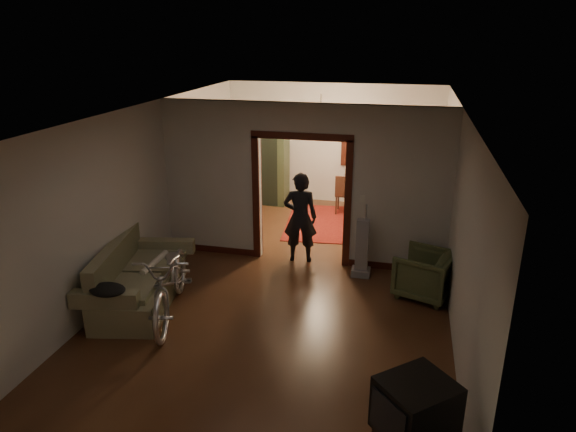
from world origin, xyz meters
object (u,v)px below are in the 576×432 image
(armchair, at_px, (424,274))
(person, at_px, (300,217))
(locker, at_px, (270,169))
(sofa, at_px, (140,274))
(desk, at_px, (381,196))
(bicycle, at_px, (171,280))

(armchair, bearing_deg, person, -92.78)
(person, bearing_deg, locker, -73.19)
(person, bearing_deg, sofa, 37.49)
(person, height_order, desk, person)
(armchair, distance_m, person, 2.34)
(sofa, height_order, desk, sofa)
(armchair, distance_m, desk, 3.93)
(sofa, distance_m, bicycle, 0.68)
(person, bearing_deg, desk, -120.49)
(sofa, xyz_separation_m, desk, (3.28, 5.02, -0.10))
(bicycle, height_order, person, person)
(sofa, xyz_separation_m, person, (2.03, 2.04, 0.35))
(sofa, xyz_separation_m, armchair, (4.17, 1.19, -0.10))
(desk, bearing_deg, locker, -178.18)
(bicycle, height_order, locker, locker)
(armchair, height_order, person, person)
(person, distance_m, desk, 3.26)
(bicycle, relative_size, desk, 2.08)
(sofa, height_order, locker, locker)
(sofa, relative_size, bicycle, 0.98)
(sofa, height_order, bicycle, bicycle)
(bicycle, distance_m, armchair, 3.82)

